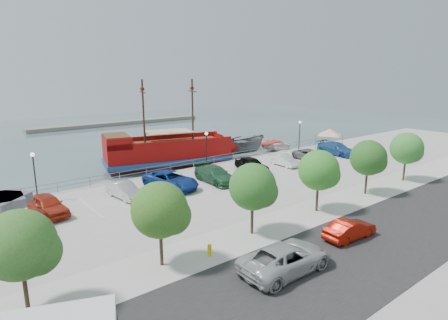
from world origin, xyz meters
TOP-DOWN VIEW (x-y plane):
  - ground at (0.00, 0.00)m, footprint 160.00×160.00m
  - street at (0.00, -16.00)m, footprint 100.00×8.00m
  - sidewalk at (0.00, -10.00)m, footprint 100.00×4.00m
  - seawall_railing at (0.00, 7.80)m, footprint 50.00×0.06m
  - far_shore at (10.00, 55.00)m, footprint 40.00×3.00m
  - pirate_ship at (0.25, 13.18)m, footprint 18.66×9.05m
  - patrol_boat at (9.97, 11.95)m, footprint 7.52×4.64m
  - speedboat at (17.06, 13.11)m, footprint 6.28×7.94m
  - dock_west at (-12.70, 9.20)m, footprint 6.60×4.28m
  - dock_mid at (6.93, 9.20)m, footprint 7.03×2.37m
  - dock_east at (15.74, 9.20)m, footprint 6.98×3.96m
  - shed at (-21.45, 1.14)m, footprint 3.21×3.21m
  - canopy_tent at (19.76, 4.26)m, footprint 5.08×5.08m
  - street_van at (-9.87, -14.84)m, footprint 5.78×2.70m
  - street_sedan at (-3.38, -14.59)m, footprint 4.08×1.66m
  - fire_hydrant at (-12.18, -10.80)m, footprint 0.27×0.27m
  - lamp_post_left at (-18.00, 6.50)m, footprint 0.36×0.36m
  - lamp_post_mid at (0.00, 6.50)m, footprint 0.36×0.36m
  - lamp_post_right at (16.00, 6.50)m, footprint 0.36×0.36m
  - tree_a at (-21.85, -10.07)m, footprint 3.30×3.20m
  - tree_b at (-14.85, -10.07)m, footprint 3.30×3.20m
  - tree_c at (-7.85, -10.07)m, footprint 3.30×3.20m
  - tree_d at (-0.85, -10.07)m, footprint 3.30×3.20m
  - tree_e at (6.15, -10.07)m, footprint 3.30×3.20m
  - tree_f at (13.15, -10.07)m, footprint 3.30×3.20m
  - parked_car_a at (-18.12, 2.41)m, footprint 2.57×4.96m
  - parked_car_b at (-11.72, 2.59)m, footprint 2.02×4.47m
  - parked_car_c at (-7.08, 2.55)m, footprint 3.89×6.40m
  - parked_car_d at (-2.52, 1.51)m, footprint 2.48×5.67m
  - parked_car_e at (3.33, 2.47)m, footprint 2.10×4.71m
  - parked_car_f at (8.04, 1.91)m, footprint 1.74×4.16m
  - parked_car_g at (12.80, 1.85)m, footprint 2.52×4.98m
  - parked_car_h at (18.17, 1.78)m, footprint 2.65×5.84m

SIDE VIEW (x-z plane):
  - ground at x=0.00m, z-range -1.00..-1.00m
  - dock_west at x=-12.70m, z-range -1.00..-0.63m
  - dock_east at x=15.74m, z-range -1.00..-0.62m
  - dock_mid at x=6.93m, z-range -1.00..-0.60m
  - far_shore at x=10.00m, z-range -1.00..-0.20m
  - speedboat at x=17.06m, z-range -1.00..0.48m
  - street at x=0.00m, z-range -0.01..0.03m
  - sidewalk at x=0.00m, z-range -0.01..0.04m
  - patrol_boat at x=9.97m, z-range -1.00..1.73m
  - fire_hydrant at x=-12.18m, z-range 0.03..0.82m
  - seawall_railing at x=0.00m, z-range 0.03..1.03m
  - street_sedan at x=-3.38m, z-range 0.00..1.31m
  - parked_car_f at x=8.04m, z-range 0.00..1.34m
  - parked_car_g at x=12.80m, z-range 0.00..1.35m
  - parked_car_b at x=-11.72m, z-range 0.00..1.42m
  - parked_car_e at x=3.33m, z-range 0.00..1.57m
  - street_van at x=-9.87m, z-range 0.00..1.60m
  - parked_car_a at x=-18.12m, z-range 0.00..1.61m
  - parked_car_d at x=-2.52m, z-range 0.00..1.62m
  - parked_car_h at x=18.17m, z-range 0.00..1.66m
  - parked_car_c at x=-7.08m, z-range 0.00..1.66m
  - pirate_ship at x=0.25m, z-range -4.84..6.71m
  - shed at x=-21.45m, z-range 0.08..2.60m
  - lamp_post_left at x=-18.00m, z-range 0.80..5.08m
  - lamp_post_mid at x=0.00m, z-range 0.80..5.08m
  - lamp_post_right at x=16.00m, z-range 0.80..5.08m
  - canopy_tent at x=19.76m, z-range 1.31..4.84m
  - tree_a at x=-21.85m, z-range 0.80..5.80m
  - tree_b at x=-14.85m, z-range 0.80..5.80m
  - tree_c at x=-7.85m, z-range 0.80..5.80m
  - tree_d at x=-0.85m, z-range 0.80..5.80m
  - tree_e at x=6.15m, z-range 0.80..5.80m
  - tree_f at x=13.15m, z-range 0.80..5.80m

